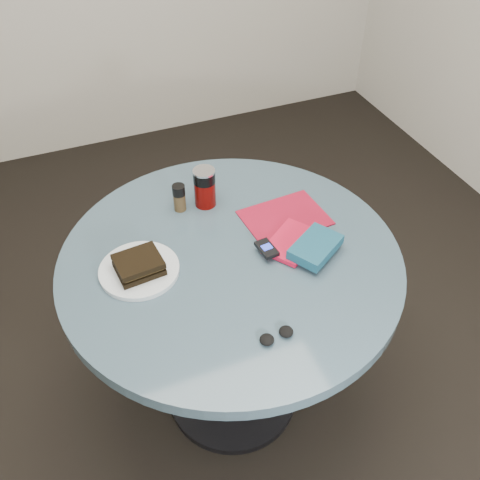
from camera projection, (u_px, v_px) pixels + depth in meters
name	position (u px, v px, depth m)	size (l,w,h in m)	color
ground	(233.00, 395.00, 2.06)	(4.00, 4.00, 0.00)	black
table	(231.00, 293.00, 1.66)	(1.00, 1.00, 0.75)	black
plate	(139.00, 270.00, 1.50)	(0.23, 0.23, 0.01)	silver
sandwich	(139.00, 265.00, 1.47)	(0.13, 0.12, 0.04)	black
soda_can	(205.00, 187.00, 1.69)	(0.08, 0.08, 0.13)	#590604
pepper_grinder	(179.00, 197.00, 1.68)	(0.05, 0.05, 0.09)	#3C2E1A
magazine	(285.00, 218.00, 1.67)	(0.25, 0.19, 0.00)	maroon
red_book	(292.00, 242.00, 1.58)	(0.17, 0.11, 0.01)	#A50D29
novel	(316.00, 247.00, 1.53)	(0.16, 0.10, 0.03)	#113D52
mp3_player	(267.00, 249.00, 1.54)	(0.05, 0.08, 0.01)	black
headphones	(277.00, 336.00, 1.33)	(0.09, 0.04, 0.02)	black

